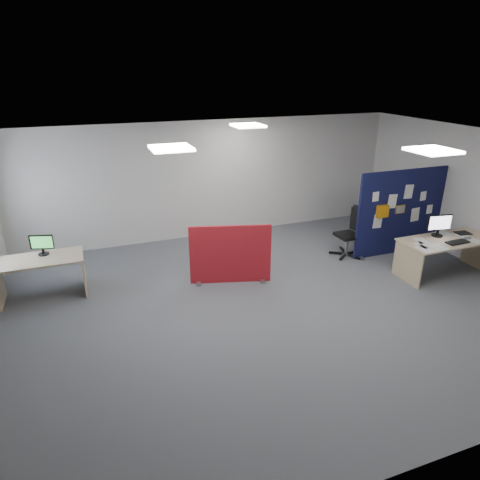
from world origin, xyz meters
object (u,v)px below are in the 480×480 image
object	(u,v)px
navy_divider	(402,212)
red_divider	(230,255)
main_desk	(444,247)
monitor_main	(439,224)
office_chair	(352,229)
second_desk	(41,268)
monitor_second	(42,244)

from	to	relation	value
navy_divider	red_divider	xyz separation A→B (m)	(-3.89, -0.07, -0.36)
navy_divider	main_desk	xyz separation A→B (m)	(0.12, -1.15, -0.35)
navy_divider	monitor_main	size ratio (longest dim) A/B	4.51
office_chair	main_desk	bearing A→B (deg)	-53.15
red_divider	second_desk	size ratio (longest dim) A/B	1.03
second_desk	monitor_second	distance (m)	0.41
main_desk	office_chair	size ratio (longest dim) A/B	1.74
monitor_main	monitor_second	distance (m)	7.34
monitor_second	office_chair	bearing A→B (deg)	11.12
red_divider	monitor_second	size ratio (longest dim) A/B	3.70
main_desk	red_divider	xyz separation A→B (m)	(-4.00, 1.08, -0.01)
main_desk	office_chair	xyz separation A→B (m)	(-1.16, 1.38, 0.03)
monitor_second	office_chair	size ratio (longest dim) A/B	0.38
second_desk	monitor_second	xyz separation A→B (m)	(0.07, 0.12, 0.39)
navy_divider	main_desk	world-z (taller)	navy_divider
main_desk	monitor_main	bearing A→B (deg)	107.27
navy_divider	red_divider	size ratio (longest dim) A/B	1.52
main_desk	monitor_second	world-z (taller)	monitor_second
monitor_main	red_divider	xyz separation A→B (m)	(-3.95, 0.91, -0.42)
navy_divider	office_chair	xyz separation A→B (m)	(-1.04, 0.23, -0.32)
main_desk	second_desk	distance (m)	7.47
navy_divider	second_desk	bearing A→B (deg)	175.26
main_desk	second_desk	bearing A→B (deg)	166.49
navy_divider	monitor_main	xyz separation A→B (m)	(0.06, -0.98, 0.06)
main_desk	red_divider	size ratio (longest dim) A/B	1.24
main_desk	office_chair	distance (m)	1.80
monitor_second	office_chair	world-z (taller)	monitor_second
monitor_main	second_desk	distance (m)	7.39
navy_divider	office_chair	size ratio (longest dim) A/B	2.14
second_desk	monitor_main	bearing A→B (deg)	-12.31
red_divider	office_chair	bearing A→B (deg)	21.87
second_desk	monitor_second	bearing A→B (deg)	61.34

